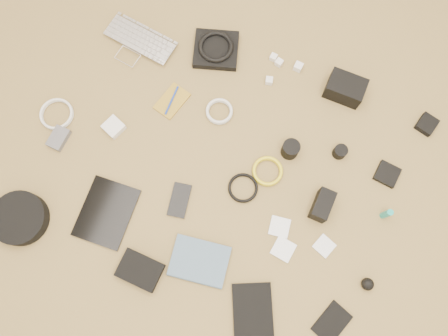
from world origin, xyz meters
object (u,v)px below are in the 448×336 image
at_px(laptop, 135,47).
at_px(paperback, 194,282).
at_px(phone, 180,200).
at_px(dslr_camera, 345,88).
at_px(headphone_case, 20,218).
at_px(tablet, 107,213).

distance_m(laptop, paperback, 0.96).
relative_size(laptop, phone, 2.27).
xyz_separation_m(dslr_camera, headphone_case, (-0.94, -0.92, -0.01)).
distance_m(laptop, phone, 0.66).
relative_size(phone, headphone_case, 0.65).
bearing_deg(headphone_case, dslr_camera, 44.22).
height_order(headphone_case, paperback, headphone_case).
xyz_separation_m(tablet, phone, (0.23, 0.14, -0.00)).
bearing_deg(headphone_case, paperback, 2.09).
distance_m(phone, paperback, 0.30).
bearing_deg(tablet, paperback, -18.42).
relative_size(laptop, paperback, 1.45).
relative_size(tablet, headphone_case, 1.20).
bearing_deg(headphone_case, laptop, 83.19).
bearing_deg(dslr_camera, headphone_case, -134.44).
xyz_separation_m(tablet, headphone_case, (-0.28, -0.14, 0.02)).
xyz_separation_m(dslr_camera, phone, (-0.43, -0.64, -0.04)).
height_order(laptop, paperback, laptop).
xyz_separation_m(dslr_camera, tablet, (-0.67, -0.78, -0.04)).
distance_m(laptop, headphone_case, 0.80).
height_order(phone, paperback, paperback).
distance_m(laptop, tablet, 0.68).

